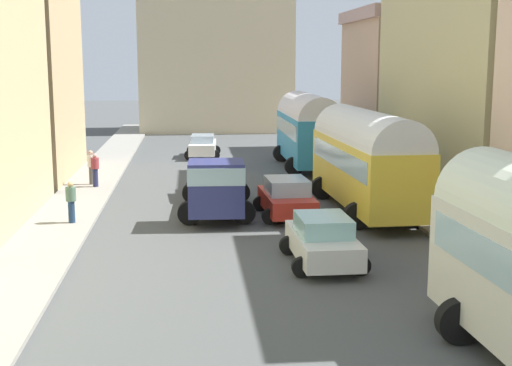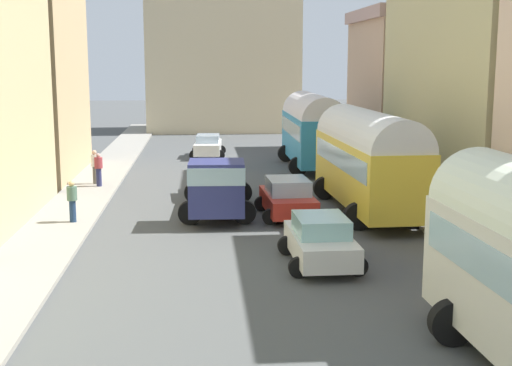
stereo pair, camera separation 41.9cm
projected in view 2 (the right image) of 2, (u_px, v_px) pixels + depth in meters
ground_plane at (245, 196)px, 31.99m from camera, size 154.00×154.00×0.00m
sidewalk_left at (84, 197)px, 31.42m from camera, size 2.50×70.00×0.14m
sidewalk_right at (400, 192)px, 32.54m from camera, size 2.50×70.00×0.14m
building_left_3 at (35, 70)px, 36.26m from camera, size 4.03×9.47×11.20m
building_right_2 at (481, 45)px, 32.63m from camera, size 5.24×14.72×13.67m
building_right_3 at (403, 82)px, 45.40m from camera, size 5.86×9.80×9.33m
distant_church at (223, 49)px, 60.11m from camera, size 12.92×7.04×20.37m
parked_bus_1 at (368, 157)px, 28.19m from camera, size 3.52×9.33×4.15m
parked_bus_2 at (312, 127)px, 39.88m from camera, size 3.34×8.53×4.24m
cargo_truck_0 at (217, 186)px, 27.49m from camera, size 3.09×6.91×2.44m
car_0 at (214, 180)px, 31.69m from camera, size 2.37×4.19×1.50m
car_1 at (208, 146)px, 44.62m from camera, size 2.36×3.95×1.43m
car_2 at (321, 240)px, 21.14m from camera, size 2.36×3.89×1.52m
car_3 at (288, 198)px, 27.64m from camera, size 2.48×4.02×1.54m
pedestrian_1 at (99, 169)px, 33.54m from camera, size 0.55×0.55×1.74m
pedestrian_3 at (72, 200)px, 26.14m from camera, size 0.51×0.51×1.71m
pedestrian_4 at (95, 166)px, 34.18m from camera, size 0.46×0.46×1.80m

